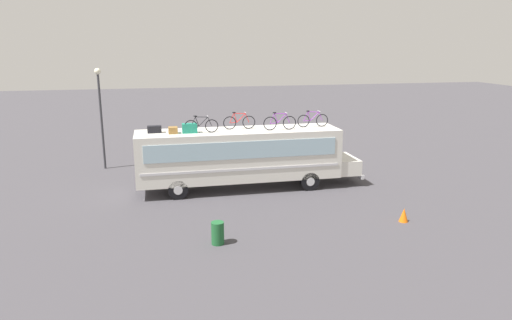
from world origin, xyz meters
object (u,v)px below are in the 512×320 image
at_px(rooftop_bicycle_2, 239,122).
at_px(trash_bin, 218,233).
at_px(street_lamp, 100,106).
at_px(luggage_bag_2, 173,130).
at_px(rooftop_bicycle_4, 313,120).
at_px(bus, 242,155).
at_px(traffic_cone, 404,215).
at_px(rooftop_bicycle_3, 280,122).
at_px(luggage_bag_3, 190,128).
at_px(rooftop_bicycle_1, 201,126).
at_px(luggage_bag_1, 154,129).

height_order(rooftop_bicycle_2, trash_bin, rooftop_bicycle_2).
height_order(rooftop_bicycle_2, street_lamp, street_lamp).
relative_size(luggage_bag_2, rooftop_bicycle_4, 0.30).
distance_m(bus, traffic_cone, 8.82).
height_order(bus, rooftop_bicycle_4, rooftop_bicycle_4).
distance_m(bus, rooftop_bicycle_3, 2.61).
xyz_separation_m(bus, luggage_bag_2, (-3.59, -0.19, 1.50)).
bearing_deg(luggage_bag_3, rooftop_bicycle_2, 11.39).
relative_size(rooftop_bicycle_2, rooftop_bicycle_4, 0.99).
bearing_deg(rooftop_bicycle_1, traffic_cone, -36.01).
xyz_separation_m(luggage_bag_1, traffic_cone, (10.49, -6.47, -3.06)).
bearing_deg(luggage_bag_1, luggage_bag_2, -22.07).
height_order(rooftop_bicycle_1, traffic_cone, rooftop_bicycle_1).
relative_size(rooftop_bicycle_2, rooftop_bicycle_3, 0.98).
height_order(rooftop_bicycle_3, trash_bin, rooftop_bicycle_3).
height_order(luggage_bag_1, rooftop_bicycle_3, rooftop_bicycle_3).
xyz_separation_m(rooftop_bicycle_3, traffic_cone, (4.07, -5.90, -3.28)).
xyz_separation_m(rooftop_bicycle_4, traffic_cone, (2.09, -6.40, -3.26)).
bearing_deg(luggage_bag_2, rooftop_bicycle_3, -2.03).
bearing_deg(street_lamp, rooftop_bicycle_3, -33.12).
bearing_deg(rooftop_bicycle_4, bus, -178.41).
distance_m(bus, luggage_bag_2, 3.89).
bearing_deg(rooftop_bicycle_4, traffic_cone, -71.93).
bearing_deg(rooftop_bicycle_2, luggage_bag_1, -178.33).
bearing_deg(luggage_bag_2, rooftop_bicycle_2, 8.14).
xyz_separation_m(bus, street_lamp, (-7.65, 5.85, 2.07)).
bearing_deg(bus, luggage_bag_3, -175.30).
height_order(luggage_bag_2, trash_bin, luggage_bag_2).
relative_size(rooftop_bicycle_1, rooftop_bicycle_2, 1.00).
bearing_deg(luggage_bag_2, trash_bin, -79.00).
bearing_deg(rooftop_bicycle_3, street_lamp, 146.88).
bearing_deg(trash_bin, bus, 71.63).
distance_m(luggage_bag_1, luggage_bag_3, 1.79).
xyz_separation_m(rooftop_bicycle_1, rooftop_bicycle_2, (2.07, 0.66, 0.01)).
relative_size(bus, traffic_cone, 19.59).
xyz_separation_m(luggage_bag_1, rooftop_bicycle_4, (8.40, -0.07, 0.20)).
bearing_deg(luggage_bag_3, rooftop_bicycle_4, 2.88).
relative_size(luggage_bag_1, luggage_bag_2, 1.37).
relative_size(bus, rooftop_bicycle_4, 6.93).
xyz_separation_m(rooftop_bicycle_2, trash_bin, (-2.18, -7.19, -3.12)).
relative_size(bus, street_lamp, 1.95).
relative_size(rooftop_bicycle_3, rooftop_bicycle_4, 1.02).
xyz_separation_m(luggage_bag_3, street_lamp, (-4.89, 6.08, 0.49)).
bearing_deg(rooftop_bicycle_3, rooftop_bicycle_1, 179.55).
relative_size(luggage_bag_3, trash_bin, 0.83).
relative_size(luggage_bag_3, rooftop_bicycle_2, 0.43).
xyz_separation_m(luggage_bag_1, rooftop_bicycle_1, (2.32, -0.53, 0.20)).
relative_size(rooftop_bicycle_2, trash_bin, 1.91).
relative_size(rooftop_bicycle_2, street_lamp, 0.28).
bearing_deg(luggage_bag_2, traffic_cone, -32.49).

